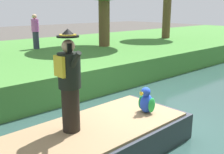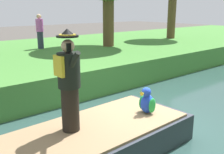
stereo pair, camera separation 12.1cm
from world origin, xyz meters
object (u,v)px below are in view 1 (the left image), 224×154
(boat, at_px, (92,143))
(person_pirate, at_px, (70,82))
(person_bystander, at_px, (35,31))
(parrot_plush, at_px, (146,102))

(boat, xyz_separation_m, person_pirate, (-0.16, -0.35, 1.23))
(boat, height_order, person_pirate, person_pirate)
(boat, bearing_deg, person_bystander, 160.17)
(boat, xyz_separation_m, person_bystander, (-8.06, 2.91, 1.43))
(parrot_plush, bearing_deg, person_pirate, -100.93)
(person_pirate, height_order, person_bystander, person_bystander)
(boat, height_order, person_bystander, person_bystander)
(person_pirate, relative_size, person_bystander, 1.16)
(person_pirate, distance_m, person_bystander, 8.54)
(person_pirate, distance_m, parrot_plush, 1.85)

